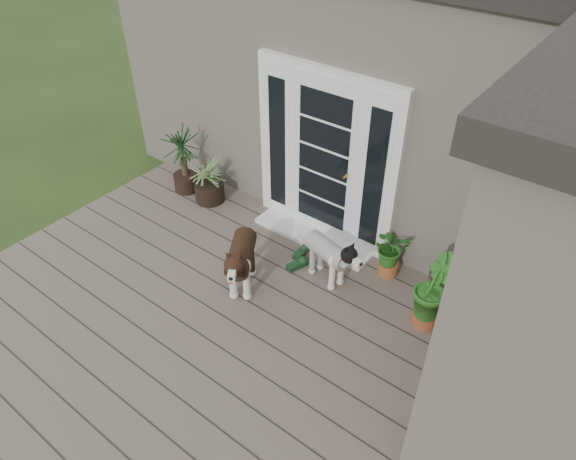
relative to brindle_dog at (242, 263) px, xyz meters
The scene contains 14 objects.
deck 0.97m from the brindle_dog, 67.88° to the right, with size 6.20×4.60×0.12m, color #6B5B4C.
house_main 3.62m from the brindle_dog, 84.51° to the left, with size 7.40×4.00×3.10m, color #665E54.
door_unit 1.57m from the brindle_dog, 84.63° to the left, with size 1.90×0.14×2.15m, color white.
door_step 1.24m from the brindle_dog, 83.74° to the left, with size 1.60×0.40×0.05m, color white.
brindle_dog is the anchor object (origin of this frame).
white_dog 0.96m from the brindle_dog, 44.74° to the left, with size 0.32×0.74×0.62m, color silver, non-canonical shape.
spider_plant 1.81m from the brindle_dog, 146.04° to the left, with size 0.68×0.68×0.72m, color #9DB36E, non-canonical shape.
yucca 2.20m from the brindle_dog, 152.82° to the left, with size 0.67×0.67×0.97m, color black, non-canonical shape.
herb_a 1.69m from the brindle_dog, 44.70° to the left, with size 0.41×0.41×0.52m, color #255919.
herb_b 2.02m from the brindle_dog, 21.34° to the left, with size 0.46×0.46×0.69m, color #2C651D.
herb_c 2.21m from the brindle_dog, 31.04° to the left, with size 0.36×0.36×0.56m, color #214E16.
sapling 2.63m from the brindle_dog, ahead, with size 0.54×0.54×1.85m, color #19581B, non-canonical shape.
clog_left 0.91m from the brindle_dog, 75.93° to the left, with size 0.13×0.29×0.09m, color black, non-canonical shape.
clog_right 0.75m from the brindle_dog, 64.41° to the left, with size 0.14×0.30×0.09m, color #143318, non-canonical shape.
Camera 1 is at (2.67, -1.86, 4.28)m, focal length 32.37 mm.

